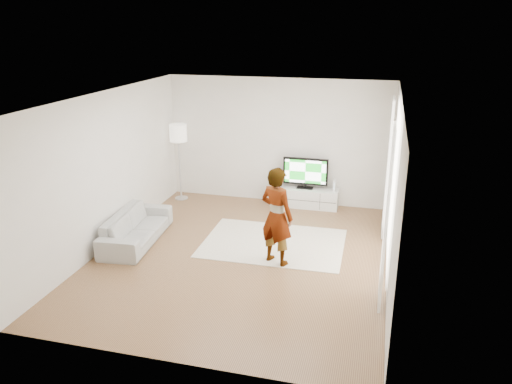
% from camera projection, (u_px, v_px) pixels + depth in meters
% --- Properties ---
extents(floor, '(6.00, 6.00, 0.00)m').
position_uv_depth(floor, '(241.00, 256.00, 8.83)').
color(floor, '#956C43').
rests_on(floor, ground).
extents(ceiling, '(6.00, 6.00, 0.00)m').
position_uv_depth(ceiling, '(240.00, 97.00, 7.92)').
color(ceiling, white).
rests_on(ceiling, wall_back).
extents(wall_left, '(0.02, 6.00, 2.80)m').
position_uv_depth(wall_left, '(107.00, 170.00, 8.97)').
color(wall_left, white).
rests_on(wall_left, floor).
extents(wall_right, '(0.02, 6.00, 2.80)m').
position_uv_depth(wall_right, '(394.00, 193.00, 7.79)').
color(wall_right, white).
rests_on(wall_right, floor).
extents(wall_back, '(5.00, 0.02, 2.80)m').
position_uv_depth(wall_back, '(278.00, 141.00, 11.12)').
color(wall_back, white).
rests_on(wall_back, floor).
extents(wall_front, '(5.00, 0.02, 2.80)m').
position_uv_depth(wall_front, '(167.00, 259.00, 5.63)').
color(wall_front, white).
rests_on(wall_front, floor).
extents(window, '(0.01, 2.60, 2.50)m').
position_uv_depth(window, '(393.00, 184.00, 8.05)').
color(window, white).
rests_on(window, wall_right).
extents(curtain_near, '(0.04, 0.70, 2.60)m').
position_uv_depth(curtain_near, '(387.00, 219.00, 6.91)').
color(curtain_near, white).
rests_on(curtain_near, floor).
extents(curtain_far, '(0.04, 0.70, 2.60)m').
position_uv_depth(curtain_far, '(388.00, 168.00, 9.29)').
color(curtain_far, white).
rests_on(curtain_far, floor).
extents(media_console, '(1.49, 0.42, 0.42)m').
position_uv_depth(media_console, '(304.00, 197.00, 11.14)').
color(media_console, white).
rests_on(media_console, floor).
extents(television, '(0.99, 0.20, 0.69)m').
position_uv_depth(television, '(305.00, 172.00, 10.97)').
color(television, black).
rests_on(television, media_console).
extents(game_console, '(0.06, 0.18, 0.24)m').
position_uv_depth(game_console, '(335.00, 186.00, 10.87)').
color(game_console, white).
rests_on(game_console, media_console).
extents(potted_plant, '(0.27, 0.27, 0.40)m').
position_uv_depth(potted_plant, '(277.00, 178.00, 11.15)').
color(potted_plant, '#3F7238').
rests_on(potted_plant, media_console).
extents(rug, '(2.62, 1.90, 0.01)m').
position_uv_depth(rug, '(273.00, 243.00, 9.33)').
color(rug, white).
rests_on(rug, floor).
extents(player, '(0.73, 0.63, 1.69)m').
position_uv_depth(player, '(277.00, 216.00, 8.32)').
color(player, '#334772').
rests_on(player, rug).
extents(sofa, '(0.93, 2.01, 0.57)m').
position_uv_depth(sofa, '(136.00, 227.00, 9.34)').
color(sofa, '#AAAAA5').
rests_on(sofa, floor).
extents(floor_lamp, '(0.39, 0.39, 1.75)m').
position_uv_depth(floor_lamp, '(178.00, 136.00, 11.21)').
color(floor_lamp, silver).
rests_on(floor_lamp, floor).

